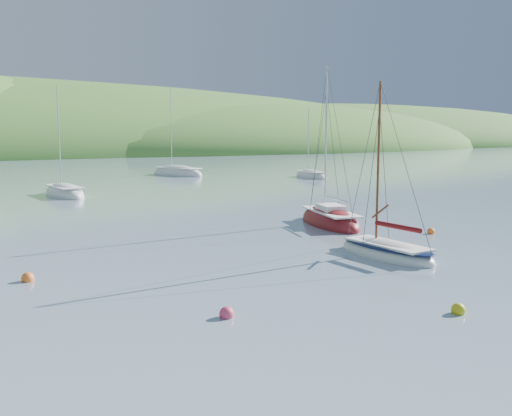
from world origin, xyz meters
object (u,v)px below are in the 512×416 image
daysailer_white (386,252)px  distant_sloop_d (311,176)px  distant_sloop_a (65,194)px  distant_sloop_b (177,174)px  sloop_red (330,221)px

daysailer_white → distant_sloop_d: size_ratio=0.89×
daysailer_white → distant_sloop_a: (-5.82, 35.00, -0.02)m
distant_sloop_b → distant_sloop_d: bearing=-63.0°
daysailer_white → distant_sloop_d: bearing=57.0°
sloop_red → distant_sloop_d: 38.74m
sloop_red → distant_sloop_b: bearing=95.0°
daysailer_white → sloop_red: (3.89, 8.66, 0.00)m
distant_sloop_a → distant_sloop_b: bearing=40.3°
distant_sloop_b → distant_sloop_d: distant_sloop_b is taller
sloop_red → distant_sloop_d: (23.18, 31.04, -0.04)m
distant_sloop_a → distant_sloop_d: (32.89, 4.69, -0.01)m
sloop_red → daysailer_white: bearing=-96.2°
distant_sloop_d → daysailer_white: bearing=-113.6°
distant_sloop_a → distant_sloop_d: 33.22m
sloop_red → distant_sloop_d: size_ratio=1.10×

